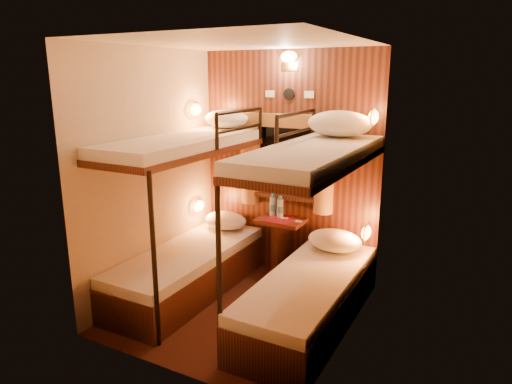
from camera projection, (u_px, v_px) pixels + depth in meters
The scene contains 22 objects.
floor at pixel (241, 309), 4.30m from camera, with size 2.10×2.10×0.00m, color #39140F.
ceiling at pixel (239, 42), 3.71m from camera, with size 2.10×2.10×0.00m, color silver.
wall_back at pixel (289, 165), 4.90m from camera, with size 2.40×2.40×0.00m, color #C6B293.
wall_front at pixel (163, 217), 3.11m from camera, with size 2.40×2.40×0.00m, color #C6B293.
wall_left at pixel (152, 174), 4.46m from camera, with size 2.40×2.40×0.00m, color #C6B293.
wall_right at pixel (351, 199), 3.55m from camera, with size 2.40×2.40×0.00m, color #C6B293.
back_panel at pixel (289, 165), 4.89m from camera, with size 2.00×0.03×2.40m, color #32150E.
bunk_left at pixel (188, 239), 4.52m from camera, with size 0.72×1.90×1.82m.
bunk_right at pixel (310, 264), 3.93m from camera, with size 0.72×1.90×1.82m.
window at pixel (287, 168), 4.87m from camera, with size 1.00×0.12×0.79m.
curtains at pixel (286, 161), 4.82m from camera, with size 1.10×0.22×1.00m.
back_fixtures at pixel (289, 64), 4.60m from camera, with size 0.54×0.09×0.48m.
reading_lamps at pixel (275, 167), 4.59m from camera, with size 2.00×0.20×1.25m.
table at pixel (280, 240), 4.93m from camera, with size 0.50×0.34×0.66m.
bottle_left at pixel (273, 206), 4.95m from camera, with size 0.07×0.07×0.25m.
bottle_right at pixel (280, 208), 4.89m from camera, with size 0.07×0.07×0.24m.
sachet_a at pixel (299, 221), 4.78m from camera, with size 0.07×0.05×0.01m, color silver.
sachet_b at pixel (285, 218), 4.88m from camera, with size 0.07×0.06×0.01m, color silver.
pillow_lower_left at pixel (226, 220), 5.13m from camera, with size 0.49×0.35×0.19m, color white.
pillow_lower_right at pixel (335, 240), 4.48m from camera, with size 0.53×0.38×0.21m, color white.
pillow_upper_left at pixel (226, 119), 4.90m from camera, with size 0.50×0.36×0.20m, color white.
pillow_upper_right at pixel (340, 124), 4.19m from camera, with size 0.61×0.43×0.24m, color white.
Camera 1 is at (1.96, -3.37, 2.13)m, focal length 32.00 mm.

